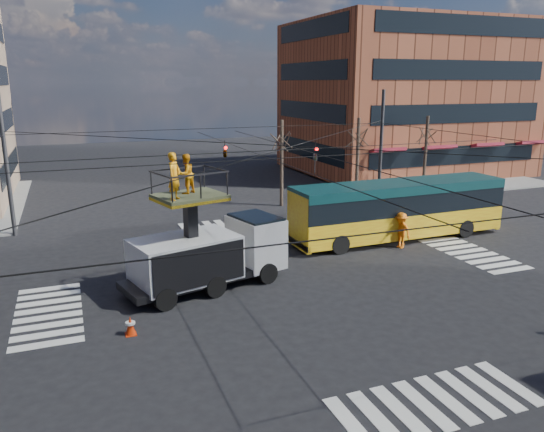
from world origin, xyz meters
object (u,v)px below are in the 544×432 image
Objects in this scene: worker_ground at (158,276)px; flagger at (401,230)px; traffic_cone at (130,326)px; utility_truck at (209,242)px; city_bus at (399,209)px.

flagger is at bearing -67.74° from worker_ground.
worker_ground is at bearing 63.21° from traffic_cone.
utility_truck is 10.91m from flagger.
traffic_cone is (-15.27, -6.56, -1.39)m from city_bus.
city_bus is 18.48× the size of traffic_cone.
city_bus reaches higher than worker_ground.
traffic_cone is at bearing -157.88° from city_bus.
worker_ground is at bearing 178.17° from utility_truck.
utility_truck is at bearing 42.59° from traffic_cone.
traffic_cone is 15.32m from flagger.
utility_truck is at bearing -64.22° from worker_ground.
city_bus reaches higher than traffic_cone.
city_bus is at bearing -62.38° from worker_ground.
utility_truck reaches higher than worker_ground.
utility_truck is 0.59× the size of city_bus.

